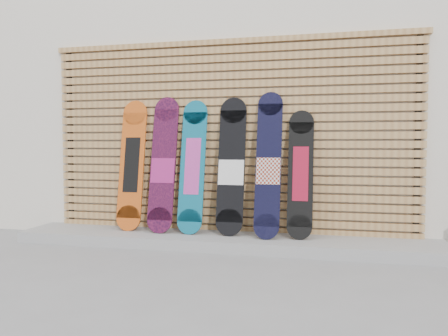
% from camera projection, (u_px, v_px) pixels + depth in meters
% --- Properties ---
extents(ground, '(80.00, 80.00, 0.00)m').
position_uv_depth(ground, '(221.00, 264.00, 4.05)').
color(ground, gray).
rests_on(ground, ground).
extents(building, '(12.00, 5.00, 3.60)m').
position_uv_depth(building, '(299.00, 103.00, 7.25)').
color(building, beige).
rests_on(building, ground).
extents(concrete_step, '(4.60, 0.70, 0.12)m').
position_uv_depth(concrete_step, '(222.00, 241.00, 4.74)').
color(concrete_step, gray).
rests_on(concrete_step, ground).
extents(slat_wall, '(4.26, 0.08, 2.29)m').
position_uv_depth(slat_wall, '(228.00, 136.00, 4.97)').
color(slat_wall, '#A27543').
rests_on(slat_wall, ground).
extents(snowboard_0, '(0.30, 0.29, 1.51)m').
position_uv_depth(snowboard_0, '(132.00, 165.00, 5.07)').
color(snowboard_0, '#C45014').
rests_on(snowboard_0, concrete_step).
extents(snowboard_1, '(0.29, 0.34, 1.54)m').
position_uv_depth(snowboard_1, '(163.00, 165.00, 4.95)').
color(snowboard_1, black).
rests_on(snowboard_1, concrete_step).
extents(snowboard_2, '(0.28, 0.32, 1.49)m').
position_uv_depth(snowboard_2, '(193.00, 166.00, 4.89)').
color(snowboard_2, '#0C5B76').
rests_on(snowboard_2, concrete_step).
extents(snowboard_3, '(0.30, 0.31, 1.52)m').
position_uv_depth(snowboard_3, '(231.00, 167.00, 4.79)').
color(snowboard_3, black).
rests_on(snowboard_3, concrete_step).
extents(snowboard_4, '(0.27, 0.39, 1.57)m').
position_uv_depth(snowboard_4, '(268.00, 165.00, 4.66)').
color(snowboard_4, black).
rests_on(snowboard_4, concrete_step).
extents(snowboard_5, '(0.27, 0.32, 1.36)m').
position_uv_depth(snowboard_5, '(301.00, 174.00, 4.62)').
color(snowboard_5, black).
rests_on(snowboard_5, concrete_step).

